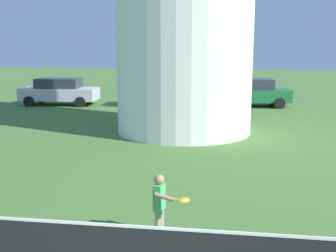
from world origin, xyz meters
The scene contains 5 objects.
tennis_net centered at (0.09, 2.15, 0.69)m, with size 5.85×0.06×1.10m.
player_far centered at (0.00, 3.80, 0.68)m, with size 0.69×0.61×1.20m.
parked_car_silver centered at (-8.66, 20.03, 0.81)m, with size 4.49×2.05×1.56m.
parked_car_cream centered at (-2.91, 20.43, 0.81)m, with size 4.29×1.96×1.56m.
parked_car_green centered at (2.35, 20.95, 0.81)m, with size 4.62×2.32×1.56m.
Camera 1 is at (1.14, -3.09, 3.41)m, focal length 44.54 mm.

